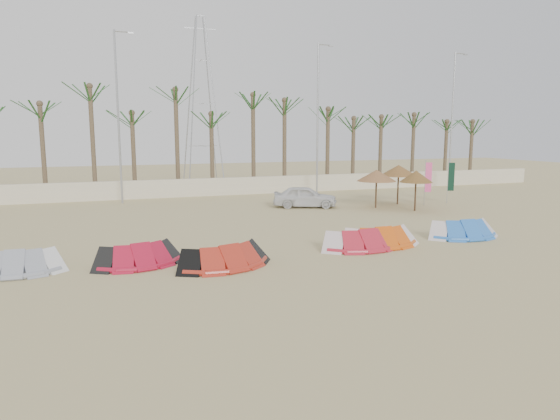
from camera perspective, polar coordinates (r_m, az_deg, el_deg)
name	(u,v)px	position (r m, az deg, el deg)	size (l,w,h in m)	color
ground	(342,276)	(16.55, 7.13, -7.49)	(120.00, 120.00, 0.00)	tan
boundary_wall	(206,187)	(37.06, -8.44, 2.60)	(60.00, 0.30, 1.30)	beige
palm_line	(209,108)	(38.49, -8.10, 11.48)	(52.00, 4.00, 7.70)	brown
lamp_b	(119,114)	(34.17, -17.96, 10.34)	(1.25, 0.14, 11.00)	#A5A8AD
lamp_c	(318,117)	(37.41, 4.37, 10.58)	(1.25, 0.14, 11.00)	#A5A8AD
lamp_d	(452,118)	(43.71, 19.10, 9.88)	(1.25, 0.14, 11.00)	#A5A8AD
pylon	(204,187)	(43.18, -8.71, 2.61)	(3.00, 3.00, 14.00)	#A5A8AD
kite_grey	(18,260)	(18.91, -27.79, -5.08)	(3.00, 1.66, 0.90)	gray
kite_red_left	(139,253)	(18.43, -15.85, -4.72)	(3.34, 2.11, 0.90)	#B0132D
kite_red_mid	(224,254)	(17.70, -6.47, -4.98)	(3.74, 2.34, 0.90)	#AE2A1B
kite_red_right	(360,237)	(20.58, 9.09, -3.07)	(3.59, 1.73, 0.90)	#BA2133
kite_orange	(377,235)	(21.14, 11.00, -2.81)	(3.39, 1.60, 0.90)	#DC5410
kite_blue	(460,227)	(23.78, 19.85, -1.88)	(3.37, 1.71, 0.90)	blue
parasol_left	(377,176)	(31.28, 10.98, 3.89)	(2.42, 2.42, 2.36)	#4C331E
parasol_mid	(416,176)	(30.61, 15.29, 3.71)	(1.95, 1.95, 2.41)	#4C331E
parasol_right	(399,170)	(33.18, 13.40, 4.41)	(2.43, 2.43, 2.55)	#4C331E
flag_pink	(427,178)	(33.27, 16.48, 3.48)	(0.44, 0.14, 2.90)	#A5A8AD
flag_green	(450,178)	(34.55, 18.86, 3.49)	(0.44, 0.13, 2.84)	#A5A8AD
car	(305,197)	(31.12, 2.87, 1.54)	(1.58, 3.94, 1.34)	silver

